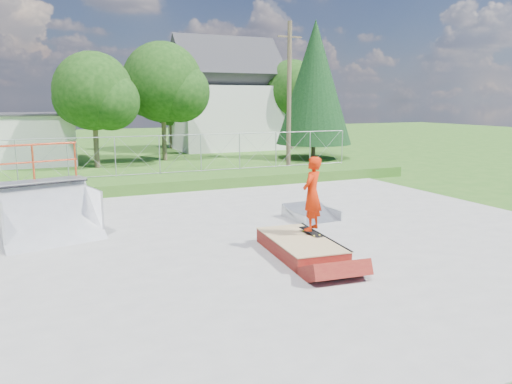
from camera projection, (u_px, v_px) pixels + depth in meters
ground at (247, 242)px, 13.88m from camera, size 120.00×120.00×0.00m
concrete_pad at (247, 241)px, 13.88m from camera, size 20.00×16.00×0.04m
grass_berm at (166, 182)px, 22.39m from camera, size 24.00×3.00×0.50m
grind_box at (300, 247)px, 12.65m from camera, size 1.64×2.99×0.43m
quarter_pipe at (46, 194)px, 13.84m from camera, size 3.10×2.80×2.63m
flat_bank_ramp at (312, 213)px, 16.40m from camera, size 1.52×1.61×0.44m
skateboard at (311, 232)px, 13.05m from camera, size 0.31×0.82×0.13m
skater at (312, 196)px, 12.88m from camera, size 0.84×0.79×1.92m
chain_link_fence at (160, 155)px, 23.08m from camera, size 20.00×0.06×1.80m
gable_house at (225, 101)px, 40.16m from camera, size 8.40×6.08×8.94m
utility_pole at (289, 98)px, 26.94m from camera, size 0.24×0.24×8.00m
tree_left_near at (98, 94)px, 28.48m from camera, size 4.76×4.48×6.65m
tree_center at (168, 85)px, 31.94m from camera, size 5.44×5.12×7.60m
tree_right_far at (296, 92)px, 40.16m from camera, size 5.10×4.80×7.12m
tree_back_mid at (173, 104)px, 40.37m from camera, size 4.08×3.84×5.70m
conifer_tree at (315, 83)px, 33.03m from camera, size 5.04×5.04×9.10m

